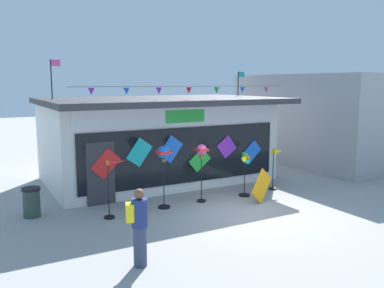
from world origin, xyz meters
name	(u,v)px	position (x,y,z in m)	size (l,w,h in m)	color
ground_plane	(250,214)	(0.00, 0.00, 0.00)	(80.00, 80.00, 0.00)	#9E9B99
kite_shop_building	(157,138)	(-0.55, 5.42, 1.66)	(8.75, 5.78, 4.63)	silver
wind_spinner_far_left	(114,176)	(-3.57, 1.67, 1.21)	(0.70, 0.31, 1.71)	black
wind_spinner_left	(164,158)	(-1.96, 1.80, 1.57)	(0.40, 0.40, 1.95)	black
wind_spinner_center_left	(202,155)	(-0.62, 1.81, 1.55)	(0.35, 0.35, 1.89)	black
wind_spinner_center_right	(245,167)	(1.01, 1.66, 1.00)	(0.44, 0.38, 1.54)	black
wind_spinner_right	(276,159)	(2.56, 1.89, 1.11)	(0.53, 0.28, 1.50)	black
person_near_camera	(139,226)	(-4.15, -1.63, 0.89)	(0.48, 0.37, 1.68)	#333D56
trash_bin	(32,202)	(-5.66, 2.88, 0.44)	(0.52, 0.52, 0.86)	#2D4238
display_kite_on_ground	(262,186)	(1.07, 0.85, 0.54)	(0.56, 0.03, 1.01)	orange
neighbour_building	(334,118)	(8.98, 5.09, 2.11)	(6.44, 8.11, 4.22)	#99999E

